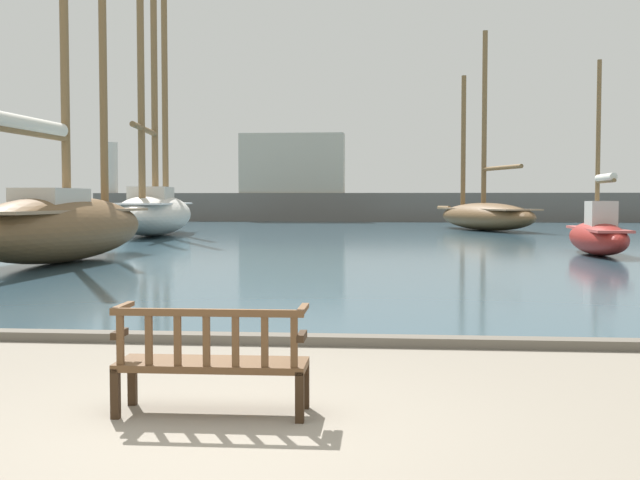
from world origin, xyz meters
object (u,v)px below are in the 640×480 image
park_bench (211,359)px  sailboat_centre_channel (485,213)px  sailboat_nearest_port (63,222)px  sailboat_outer_port (598,234)px  sailboat_far_port (154,207)px

park_bench → sailboat_centre_channel: (6.76, 39.65, 0.56)m
sailboat_nearest_port → sailboat_outer_port: 16.18m
sailboat_far_port → sailboat_centre_channel: bearing=26.2°
sailboat_nearest_port → sailboat_outer_port: (15.60, 4.28, -0.47)m
park_bench → sailboat_outer_port: size_ratio=0.26×
sailboat_centre_channel → sailboat_outer_port: size_ratio=1.98×
park_bench → sailboat_far_port: sailboat_far_port is taller
sailboat_nearest_port → sailboat_far_port: sailboat_far_port is taller
sailboat_nearest_port → park_bench: bearing=-63.0°
park_bench → sailboat_nearest_port: size_ratio=0.13×
sailboat_nearest_port → sailboat_far_port: 16.57m
sailboat_centre_channel → sailboat_far_port: size_ratio=0.79×
park_bench → sailboat_outer_port: 20.85m
sailboat_far_port → park_bench: bearing=-72.3°
park_bench → sailboat_nearest_port: sailboat_nearest_port is taller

